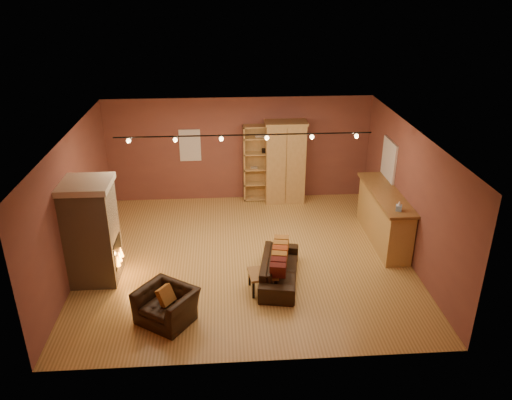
{
  "coord_description": "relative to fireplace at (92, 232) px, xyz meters",
  "views": [
    {
      "loc": [
        -0.43,
        -9.46,
        5.64
      ],
      "look_at": [
        0.24,
        0.2,
        1.28
      ],
      "focal_mm": 35.0,
      "sensor_mm": 36.0,
      "label": 1
    }
  ],
  "objects": [
    {
      "name": "bookcase",
      "position": [
        3.57,
        3.74,
        0.01
      ],
      "size": [
        0.86,
        0.33,
        2.1
      ],
      "color": "tan",
      "rests_on": "floor"
    },
    {
      "name": "coffee_table",
      "position": [
        3.31,
        -0.68,
        -0.72
      ],
      "size": [
        0.58,
        0.58,
        0.4
      ],
      "rotation": [
        0.0,
        0.0,
        0.11
      ],
      "color": "olive",
      "rests_on": "floor"
    },
    {
      "name": "right_window",
      "position": [
        6.51,
        2.0,
        0.59
      ],
      "size": [
        0.05,
        0.9,
        1.0
      ],
      "primitive_type": "cube",
      "color": "silver",
      "rests_on": "right_wall"
    },
    {
      "name": "track_rail",
      "position": [
        3.04,
        0.8,
        1.63
      ],
      "size": [
        5.2,
        0.09,
        0.13
      ],
      "color": "black",
      "rests_on": "ceiling"
    },
    {
      "name": "loveseat",
      "position": [
        3.67,
        -0.35,
        -0.69
      ],
      "size": [
        0.83,
        1.85,
        0.75
      ],
      "rotation": [
        0.0,
        0.0,
        1.39
      ],
      "color": "black",
      "rests_on": "floor"
    },
    {
      "name": "left_wall",
      "position": [
        -0.46,
        0.6,
        0.34
      ],
      "size": [
        0.02,
        6.5,
        2.8
      ],
      "primitive_type": "cube",
      "color": "brown",
      "rests_on": "floor"
    },
    {
      "name": "bar_counter",
      "position": [
        6.24,
        1.15,
        -0.45
      ],
      "size": [
        0.67,
        2.54,
        1.21
      ],
      "color": "tan",
      "rests_on": "floor"
    },
    {
      "name": "armchair",
      "position": [
        1.53,
        -1.48,
        -0.64
      ],
      "size": [
        1.14,
        1.05,
        0.83
      ],
      "rotation": [
        0.0,
        0.0,
        -0.61
      ],
      "color": "black",
      "rests_on": "floor"
    },
    {
      "name": "right_wall",
      "position": [
        6.54,
        0.6,
        0.34
      ],
      "size": [
        0.02,
        6.5,
        2.8
      ],
      "primitive_type": "cube",
      "color": "brown",
      "rests_on": "floor"
    },
    {
      "name": "ceiling",
      "position": [
        3.04,
        0.6,
        1.74
      ],
      "size": [
        7.0,
        7.0,
        0.0
      ],
      "primitive_type": "plane",
      "rotation": [
        3.14,
        0.0,
        0.0
      ],
      "color": "brown",
      "rests_on": "back_wall"
    },
    {
      "name": "fireplace",
      "position": [
        0.0,
        0.0,
        0.0
      ],
      "size": [
        1.01,
        0.98,
        2.12
      ],
      "color": "tan",
      "rests_on": "floor"
    },
    {
      "name": "armoire",
      "position": [
        4.25,
        3.57,
        0.06
      ],
      "size": [
        1.09,
        0.62,
        2.22
      ],
      "color": "tan",
      "rests_on": "floor"
    },
    {
      "name": "floor",
      "position": [
        3.04,
        0.6,
        -1.06
      ],
      "size": [
        7.0,
        7.0,
        0.0
      ],
      "primitive_type": "plane",
      "color": "#A77D3B",
      "rests_on": "ground"
    },
    {
      "name": "back_window",
      "position": [
        1.74,
        3.83,
        0.49
      ],
      "size": [
        0.56,
        0.04,
        0.86
      ],
      "primitive_type": "cube",
      "color": "silver",
      "rests_on": "back_wall"
    },
    {
      "name": "tissue_box",
      "position": [
        6.19,
        0.21,
        0.24
      ],
      "size": [
        0.15,
        0.15,
        0.21
      ],
      "rotation": [
        0.0,
        0.0,
        -0.37
      ],
      "color": "#90C0E7",
      "rests_on": "bar_counter"
    },
    {
      "name": "back_wall",
      "position": [
        3.04,
        3.85,
        0.34
      ],
      "size": [
        7.0,
        0.02,
        2.8
      ],
      "primitive_type": "cube",
      "color": "brown",
      "rests_on": "floor"
    }
  ]
}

